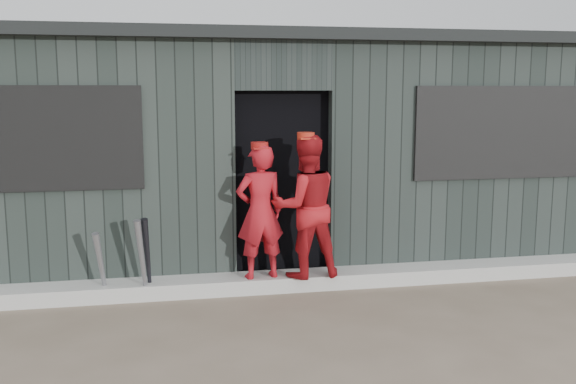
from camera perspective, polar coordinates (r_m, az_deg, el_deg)
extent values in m
plane|color=brown|center=(4.98, 4.08, -14.73)|extent=(80.00, 80.00, 0.00)
cube|color=#ADADA7|center=(6.62, -0.03, -7.91)|extent=(8.00, 0.36, 0.15)
cone|color=gray|center=(6.35, -16.28, -6.38)|extent=(0.14, 0.29, 0.71)
cone|color=gray|center=(6.25, -12.84, -5.95)|extent=(0.15, 0.25, 0.82)
cone|color=black|center=(6.33, -12.38, -5.77)|extent=(0.11, 0.27, 0.82)
imported|color=#A7141D|center=(6.33, -2.50, -1.78)|extent=(0.53, 0.40, 1.33)
imported|color=#A7141A|center=(6.36, 1.56, -1.31)|extent=(0.75, 0.61, 1.42)
imported|color=#B8B8B8|center=(7.05, 1.00, -2.47)|extent=(0.69, 0.60, 1.20)
cube|color=black|center=(8.02, -2.32, 3.29)|extent=(7.60, 2.70, 2.20)
cube|color=#2B3330|center=(6.62, -20.03, 1.95)|extent=(3.50, 0.20, 2.50)
cube|color=#2A322F|center=(7.39, 16.94, 2.80)|extent=(3.50, 0.20, 2.50)
cube|color=#282F2D|center=(6.61, -0.51, 11.18)|extent=(1.00, 0.20, 0.50)
cube|color=#252C2B|center=(9.43, 21.87, 3.81)|extent=(0.20, 3.00, 2.50)
cube|color=#252C2A|center=(9.40, -3.61, 4.43)|extent=(8.00, 0.20, 2.50)
cube|color=black|center=(8.00, -2.38, 13.02)|extent=(8.30, 3.30, 0.12)
cube|color=black|center=(6.50, -21.64, 4.40)|extent=(2.00, 0.04, 1.00)
cube|color=black|center=(7.33, 18.53, 5.03)|extent=(2.00, 0.04, 1.00)
cube|color=black|center=(7.12, -2.34, 3.76)|extent=(0.18, 0.18, 0.84)
cube|color=black|center=(7.14, -0.15, 3.38)|extent=(0.25, 0.21, 0.95)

